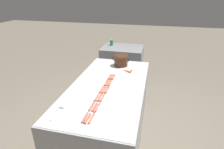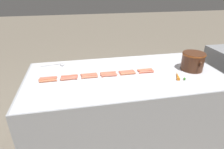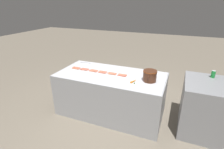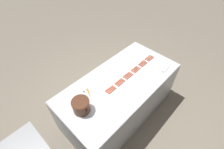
{
  "view_description": "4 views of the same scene",
  "coord_description": "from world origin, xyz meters",
  "px_view_note": "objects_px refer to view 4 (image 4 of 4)",
  "views": [
    {
      "loc": [
        0.58,
        -2.17,
        2.03
      ],
      "look_at": [
        0.01,
        0.18,
        0.92
      ],
      "focal_mm": 29.4,
      "sensor_mm": 36.0,
      "label": 1
    },
    {
      "loc": [
        1.71,
        -0.48,
        1.7
      ],
      "look_at": [
        0.09,
        -0.16,
        0.9
      ],
      "focal_mm": 30.44,
      "sensor_mm": 36.0,
      "label": 2
    },
    {
      "loc": [
        2.81,
        1.17,
        2.11
      ],
      "look_at": [
        0.0,
        0.03,
        0.84
      ],
      "focal_mm": 27.99,
      "sensor_mm": 36.0,
      "label": 3
    },
    {
      "loc": [
        -1.07,
        1.31,
        2.74
      ],
      "look_at": [
        0.12,
        0.06,
        0.96
      ],
      "focal_mm": 26.1,
      "sensor_mm": 36.0,
      "label": 4
    }
  ],
  "objects_px": {
    "hot_dog_13": "(141,62)",
    "hot_dog_12": "(148,57)",
    "serving_spoon": "(165,70)",
    "hot_dog_10": "(120,82)",
    "hot_dog_7": "(143,63)",
    "hot_dog_8": "(136,69)",
    "hot_dog_5": "(112,91)",
    "hot_dog_1": "(144,64)",
    "bean_pot": "(81,105)",
    "hot_dog_11": "(111,90)",
    "hot_dog_3": "(130,76)",
    "hot_dog_15": "(126,74)",
    "hot_dog_14": "(134,68)",
    "hot_dog_9": "(128,75)",
    "hot_dog_6": "(150,58)",
    "carrot": "(89,93)",
    "hot_dog_4": "(121,83)",
    "hot_dog_2": "(137,70)",
    "hot_dog_16": "(118,81)",
    "hot_dog_0": "(151,59)",
    "hot_dog_17": "(109,88)"
  },
  "relations": [
    {
      "from": "hot_dog_10",
      "to": "hot_dog_13",
      "type": "height_order",
      "value": "same"
    },
    {
      "from": "hot_dog_1",
      "to": "bean_pot",
      "type": "relative_size",
      "value": 0.57
    },
    {
      "from": "hot_dog_3",
      "to": "hot_dog_10",
      "type": "xyz_separation_m",
      "value": [
        0.03,
        0.2,
        0.0
      ]
    },
    {
      "from": "hot_dog_15",
      "to": "hot_dog_11",
      "type": "bearing_deg",
      "value": 95.45
    },
    {
      "from": "hot_dog_4",
      "to": "hot_dog_9",
      "type": "relative_size",
      "value": 1.0
    },
    {
      "from": "hot_dog_16",
      "to": "carrot",
      "type": "bearing_deg",
      "value": 72.19
    },
    {
      "from": "hot_dog_2",
      "to": "hot_dog_8",
      "type": "distance_m",
      "value": 0.03
    },
    {
      "from": "hot_dog_17",
      "to": "bean_pot",
      "type": "relative_size",
      "value": 0.57
    },
    {
      "from": "hot_dog_0",
      "to": "hot_dog_1",
      "type": "bearing_deg",
      "value": 89.9
    },
    {
      "from": "hot_dog_5",
      "to": "hot_dog_13",
      "type": "height_order",
      "value": "same"
    },
    {
      "from": "hot_dog_15",
      "to": "hot_dog_8",
      "type": "bearing_deg",
      "value": -100.9
    },
    {
      "from": "hot_dog_6",
      "to": "carrot",
      "type": "relative_size",
      "value": 0.97
    },
    {
      "from": "hot_dog_8",
      "to": "carrot",
      "type": "xyz_separation_m",
      "value": [
        0.19,
        0.87,
        0.0
      ]
    },
    {
      "from": "hot_dog_1",
      "to": "hot_dog_16",
      "type": "distance_m",
      "value": 0.6
    },
    {
      "from": "hot_dog_5",
      "to": "hot_dog_15",
      "type": "xyz_separation_m",
      "value": [
        0.07,
        -0.4,
        0.0
      ]
    },
    {
      "from": "hot_dog_1",
      "to": "bean_pot",
      "type": "xyz_separation_m",
      "value": [
        0.08,
        1.3,
        0.1
      ]
    },
    {
      "from": "hot_dog_12",
      "to": "hot_dog_13",
      "type": "xyz_separation_m",
      "value": [
        -0.0,
        0.19,
        0.0
      ]
    },
    {
      "from": "hot_dog_7",
      "to": "hot_dog_12",
      "type": "distance_m",
      "value": 0.2
    },
    {
      "from": "bean_pot",
      "to": "hot_dog_7",
      "type": "bearing_deg",
      "value": -91.8
    },
    {
      "from": "hot_dog_2",
      "to": "bean_pot",
      "type": "height_order",
      "value": "bean_pot"
    },
    {
      "from": "hot_dog_1",
      "to": "hot_dog_4",
      "type": "bearing_deg",
      "value": 89.77
    },
    {
      "from": "hot_dog_1",
      "to": "hot_dog_17",
      "type": "xyz_separation_m",
      "value": [
        0.06,
        0.79,
        0.0
      ]
    },
    {
      "from": "hot_dog_1",
      "to": "hot_dog_11",
      "type": "height_order",
      "value": "same"
    },
    {
      "from": "serving_spoon",
      "to": "hot_dog_10",
      "type": "bearing_deg",
      "value": 63.53
    },
    {
      "from": "hot_dog_1",
      "to": "bean_pot",
      "type": "bearing_deg",
      "value": 86.64
    },
    {
      "from": "hot_dog_1",
      "to": "hot_dog_9",
      "type": "bearing_deg",
      "value": 85.2
    },
    {
      "from": "hot_dog_1",
      "to": "hot_dog_10",
      "type": "xyz_separation_m",
      "value": [
        0.03,
        0.59,
        0.0
      ]
    },
    {
      "from": "serving_spoon",
      "to": "hot_dog_14",
      "type": "bearing_deg",
      "value": 39.65
    },
    {
      "from": "hot_dog_14",
      "to": "hot_dog_10",
      "type": "bearing_deg",
      "value": 94.76
    },
    {
      "from": "hot_dog_3",
      "to": "hot_dog_15",
      "type": "bearing_deg",
      "value": 2.3
    },
    {
      "from": "hot_dog_13",
      "to": "hot_dog_9",
      "type": "bearing_deg",
      "value": 94.85
    },
    {
      "from": "serving_spoon",
      "to": "hot_dog_6",
      "type": "bearing_deg",
      "value": -13.23
    },
    {
      "from": "bean_pot",
      "to": "hot_dog_10",
      "type": "bearing_deg",
      "value": -93.47
    },
    {
      "from": "hot_dog_1",
      "to": "hot_dog_8",
      "type": "bearing_deg",
      "value": 81.09
    },
    {
      "from": "hot_dog_2",
      "to": "hot_dog_4",
      "type": "relative_size",
      "value": 1.0
    },
    {
      "from": "hot_dog_0",
      "to": "bean_pot",
      "type": "bearing_deg",
      "value": 87.08
    },
    {
      "from": "hot_dog_2",
      "to": "hot_dog_12",
      "type": "distance_m",
      "value": 0.4
    },
    {
      "from": "hot_dog_6",
      "to": "hot_dog_13",
      "type": "bearing_deg",
      "value": 80.13
    },
    {
      "from": "hot_dog_12",
      "to": "hot_dog_14",
      "type": "distance_m",
      "value": 0.4
    },
    {
      "from": "hot_dog_6",
      "to": "hot_dog_17",
      "type": "height_order",
      "value": "same"
    },
    {
      "from": "hot_dog_5",
      "to": "hot_dog_1",
      "type": "bearing_deg",
      "value": -90.15
    },
    {
      "from": "hot_dog_13",
      "to": "hot_dog_12",
      "type": "bearing_deg",
      "value": -89.3
    },
    {
      "from": "hot_dog_13",
      "to": "carrot",
      "type": "xyz_separation_m",
      "value": [
        0.15,
        1.07,
        0.0
      ]
    },
    {
      "from": "hot_dog_7",
      "to": "serving_spoon",
      "type": "xyz_separation_m",
      "value": [
        -0.36,
        -0.12,
        -0.0
      ]
    },
    {
      "from": "hot_dog_8",
      "to": "hot_dog_10",
      "type": "relative_size",
      "value": 1.0
    },
    {
      "from": "hot_dog_0",
      "to": "hot_dog_13",
      "type": "relative_size",
      "value": 1.0
    },
    {
      "from": "hot_dog_13",
      "to": "bean_pot",
      "type": "xyz_separation_m",
      "value": [
        0.01,
        1.31,
        0.1
      ]
    },
    {
      "from": "hot_dog_0",
      "to": "hot_dog_13",
      "type": "distance_m",
      "value": 0.21
    },
    {
      "from": "hot_dog_6",
      "to": "hot_dog_11",
      "type": "xyz_separation_m",
      "value": [
        -0.0,
        1.0,
        0.0
      ]
    },
    {
      "from": "hot_dog_8",
      "to": "serving_spoon",
      "type": "xyz_separation_m",
      "value": [
        -0.35,
        -0.32,
        -0.0
      ]
    }
  ]
}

